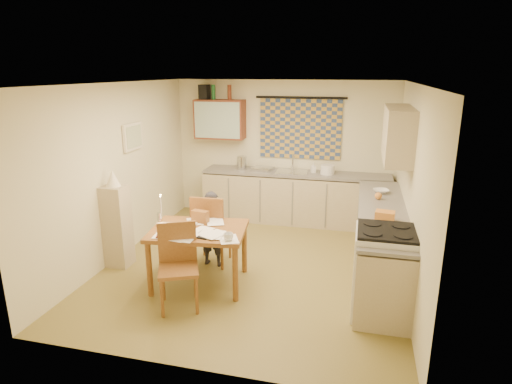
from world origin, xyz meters
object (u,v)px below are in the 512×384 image
(counter_back, at_px, (295,198))
(counter_right, at_px, (380,242))
(shelf_stand, at_px, (117,226))
(person, at_px, (212,229))
(stove, at_px, (383,273))
(dining_table, at_px, (199,256))
(chair_far, at_px, (212,242))

(counter_back, xyz_separation_m, counter_right, (1.42, -1.76, -0.00))
(shelf_stand, bearing_deg, person, 14.28)
(counter_back, xyz_separation_m, person, (-0.85, -2.06, 0.09))
(stove, height_order, shelf_stand, shelf_stand)
(counter_right, bearing_deg, shelf_stand, -170.05)
(shelf_stand, bearing_deg, stove, -6.77)
(counter_back, relative_size, dining_table, 2.59)
(chair_far, relative_size, shelf_stand, 0.89)
(stove, bearing_deg, counter_back, 116.88)
(counter_right, bearing_deg, chair_far, -173.69)
(shelf_stand, bearing_deg, dining_table, -10.55)
(stove, bearing_deg, shelf_stand, 173.23)
(counter_right, distance_m, shelf_stand, 3.60)
(counter_right, distance_m, person, 2.29)
(person, bearing_deg, chair_far, -62.72)
(dining_table, xyz_separation_m, chair_far, (-0.05, 0.61, -0.06))
(counter_back, distance_m, counter_right, 2.26)
(counter_back, distance_m, stove, 3.14)
(counter_right, relative_size, chair_far, 2.87)
(counter_back, bearing_deg, stove, -63.12)
(person, bearing_deg, dining_table, 97.05)
(stove, xyz_separation_m, person, (-2.27, 0.74, 0.04))
(counter_back, relative_size, stove, 3.27)
(counter_back, bearing_deg, counter_right, -51.09)
(shelf_stand, bearing_deg, counter_right, 9.95)
(chair_far, distance_m, person, 0.23)
(stove, bearing_deg, person, 161.86)
(chair_far, xyz_separation_m, shelf_stand, (-1.25, -0.37, 0.26))
(counter_back, xyz_separation_m, stove, (1.42, -2.80, 0.05))
(person, xyz_separation_m, shelf_stand, (-1.27, -0.32, 0.04))
(chair_far, distance_m, shelf_stand, 1.33)
(stove, distance_m, chair_far, 2.43)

